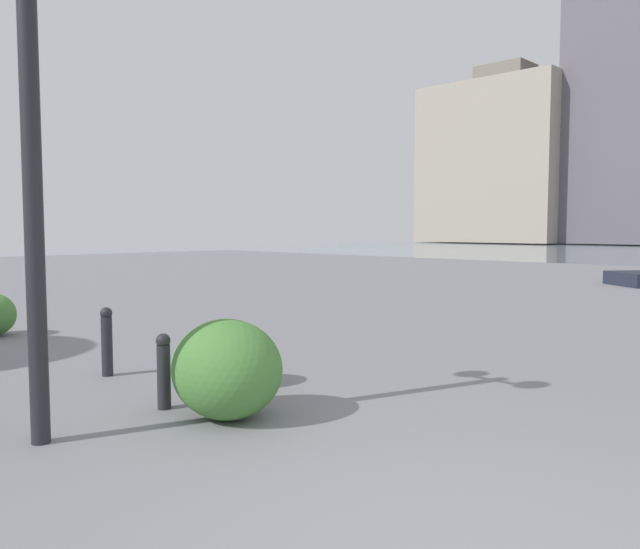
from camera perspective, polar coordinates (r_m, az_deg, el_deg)
building_annex at (r=75.94m, az=26.55°, el=14.89°), size 11.21×11.39×34.56m
building_highrise at (r=78.27m, az=16.23°, el=9.61°), size 16.63×12.36×20.44m
lamppost at (r=5.19m, az=-24.74°, el=13.90°), size 0.98×0.28×3.76m
bollard_near at (r=5.87m, az=-13.94°, el=-8.32°), size 0.13×0.13×0.68m
bollard_mid at (r=7.32m, az=-18.70°, el=-5.63°), size 0.13×0.13×0.76m
shrub_round at (r=6.63m, az=-7.40°, el=-7.63°), size 0.62×0.56×0.52m
shrub_tall at (r=5.46m, az=-8.41°, el=-8.45°), size 1.00×0.90×0.85m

